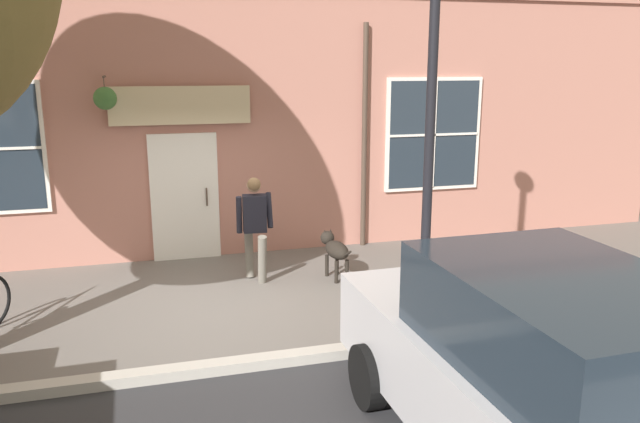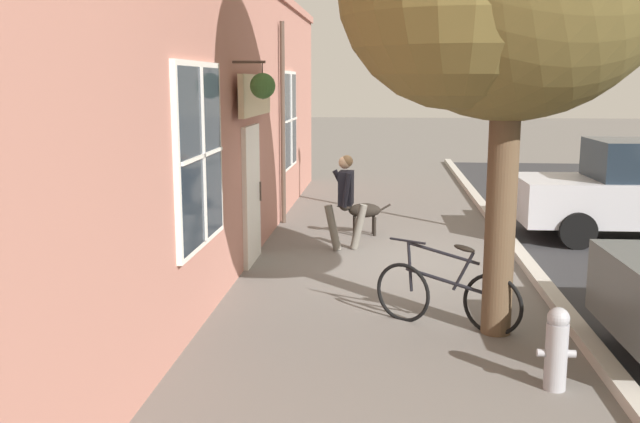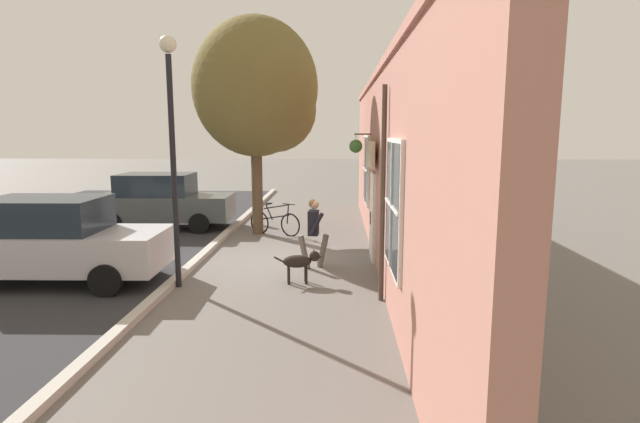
{
  "view_description": "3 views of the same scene",
  "coord_description": "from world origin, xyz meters",
  "px_view_note": "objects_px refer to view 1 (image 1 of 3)",
  "views": [
    {
      "loc": [
        8.1,
        -0.74,
        3.18
      ],
      "look_at": [
        -0.82,
        1.74,
        0.99
      ],
      "focal_mm": 35.0,
      "sensor_mm": 36.0,
      "label": 1
    },
    {
      "loc": [
        -0.15,
        -10.76,
        2.75
      ],
      "look_at": [
        -1.1,
        -0.39,
        0.84
      ],
      "focal_mm": 40.0,
      "sensor_mm": 36.0,
      "label": 2
    },
    {
      "loc": [
        -1.32,
        11.74,
        3.06
      ],
      "look_at": [
        -0.88,
        -0.55,
        1.09
      ],
      "focal_mm": 28.0,
      "sensor_mm": 36.0,
      "label": 3
    }
  ],
  "objects_px": {
    "dog_on_leash": "(335,249)",
    "pedestrian_walking": "(255,220)",
    "parked_car_mid_block": "(545,378)",
    "street_lamp": "(433,67)"
  },
  "relations": [
    {
      "from": "dog_on_leash",
      "to": "pedestrian_walking",
      "type": "bearing_deg",
      "value": -100.14
    },
    {
      "from": "pedestrian_walking",
      "to": "parked_car_mid_block",
      "type": "relative_size",
      "value": 0.36
    },
    {
      "from": "pedestrian_walking",
      "to": "parked_car_mid_block",
      "type": "distance_m",
      "value": 5.37
    },
    {
      "from": "pedestrian_walking",
      "to": "dog_on_leash",
      "type": "bearing_deg",
      "value": 79.86
    },
    {
      "from": "dog_on_leash",
      "to": "street_lamp",
      "type": "bearing_deg",
      "value": 8.0
    },
    {
      "from": "pedestrian_walking",
      "to": "dog_on_leash",
      "type": "relative_size",
      "value": 1.6
    },
    {
      "from": "street_lamp",
      "to": "parked_car_mid_block",
      "type": "bearing_deg",
      "value": -4.62
    },
    {
      "from": "pedestrian_walking",
      "to": "dog_on_leash",
      "type": "height_order",
      "value": "pedestrian_walking"
    },
    {
      "from": "parked_car_mid_block",
      "to": "dog_on_leash",
      "type": "bearing_deg",
      "value": -178.51
    },
    {
      "from": "dog_on_leash",
      "to": "parked_car_mid_block",
      "type": "height_order",
      "value": "parked_car_mid_block"
    }
  ]
}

